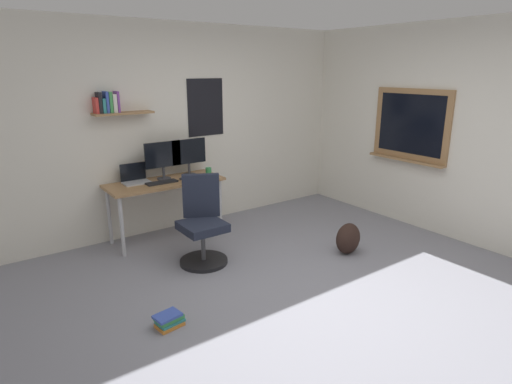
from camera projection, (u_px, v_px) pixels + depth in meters
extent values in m
plane|color=gray|center=(309.00, 295.00, 3.99)|extent=(5.20, 5.20, 0.00)
cube|color=silver|center=(185.00, 128.00, 5.54)|extent=(5.00, 0.10, 2.60)
cube|color=#997047|center=(123.00, 113.00, 4.88)|extent=(0.68, 0.20, 0.02)
cube|color=black|center=(206.00, 107.00, 5.58)|extent=(0.52, 0.01, 0.74)
cube|color=#C63833|center=(96.00, 105.00, 4.70)|extent=(0.03, 0.14, 0.17)
cube|color=black|center=(99.00, 103.00, 4.72)|extent=(0.03, 0.14, 0.23)
cube|color=teal|center=(103.00, 106.00, 4.75)|extent=(0.03, 0.14, 0.16)
cube|color=#3851B2|center=(106.00, 102.00, 4.76)|extent=(0.03, 0.14, 0.24)
cube|color=#3D934C|center=(109.00, 102.00, 4.78)|extent=(0.03, 0.14, 0.23)
cube|color=silver|center=(114.00, 103.00, 4.81)|extent=(0.04, 0.14, 0.20)
cube|color=#7A3D99|center=(117.00, 102.00, 4.83)|extent=(0.02, 0.14, 0.23)
cube|color=silver|center=(467.00, 134.00, 5.00)|extent=(0.10, 5.00, 2.60)
cube|color=#997047|center=(411.00, 124.00, 5.51)|extent=(0.04, 1.10, 0.90)
cube|color=black|center=(411.00, 124.00, 5.50)|extent=(0.01, 0.94, 0.76)
cube|color=#997047|center=(406.00, 160.00, 5.62)|extent=(0.12, 1.10, 0.03)
cube|color=#997047|center=(165.00, 182.00, 5.15)|extent=(1.39, 0.57, 0.03)
cylinder|color=#B7B7BC|center=(122.00, 227.00, 4.72)|extent=(0.04, 0.04, 0.70)
cylinder|color=#B7B7BC|center=(220.00, 206.00, 5.43)|extent=(0.04, 0.04, 0.70)
cylinder|color=#B7B7BC|center=(109.00, 216.00, 5.07)|extent=(0.04, 0.04, 0.70)
cylinder|color=#B7B7BC|center=(203.00, 198.00, 5.78)|extent=(0.04, 0.04, 0.70)
cylinder|color=black|center=(204.00, 261.00, 4.64)|extent=(0.52, 0.52, 0.04)
cylinder|color=#4C4C51|center=(203.00, 245.00, 4.59)|extent=(0.05, 0.05, 0.34)
cube|color=#1E2333|center=(203.00, 226.00, 4.53)|extent=(0.44, 0.44, 0.09)
cube|color=#1E2333|center=(201.00, 195.00, 4.64)|extent=(0.39, 0.24, 0.48)
cube|color=#ADAFB5|center=(137.00, 183.00, 5.04)|extent=(0.31, 0.21, 0.02)
cube|color=black|center=(133.00, 172.00, 5.09)|extent=(0.31, 0.01, 0.21)
cylinder|color=#38383D|center=(164.00, 178.00, 5.24)|extent=(0.17, 0.17, 0.01)
cylinder|color=#38383D|center=(164.00, 172.00, 5.22)|extent=(0.03, 0.03, 0.14)
cube|color=black|center=(163.00, 155.00, 5.15)|extent=(0.46, 0.02, 0.31)
cylinder|color=#38383D|center=(189.00, 175.00, 5.43)|extent=(0.17, 0.17, 0.01)
cylinder|color=#38383D|center=(189.00, 169.00, 5.41)|extent=(0.03, 0.03, 0.14)
cube|color=black|center=(189.00, 151.00, 5.34)|extent=(0.46, 0.02, 0.31)
cube|color=black|center=(162.00, 182.00, 5.05)|extent=(0.37, 0.13, 0.02)
ellipsoid|color=#262628|center=(183.00, 178.00, 5.20)|extent=(0.10, 0.06, 0.03)
cylinder|color=#338C4C|center=(209.00, 171.00, 5.45)|extent=(0.08, 0.08, 0.09)
ellipsoid|color=black|center=(348.00, 238.00, 4.84)|extent=(0.32, 0.22, 0.36)
cube|color=orange|center=(170.00, 325.00, 3.50)|extent=(0.23, 0.18, 0.03)
cube|color=teal|center=(170.00, 321.00, 3.50)|extent=(0.23, 0.18, 0.02)
cube|color=#3D934C|center=(169.00, 318.00, 3.50)|extent=(0.23, 0.18, 0.04)
cube|color=#3851B2|center=(167.00, 316.00, 3.47)|extent=(0.23, 0.18, 0.02)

